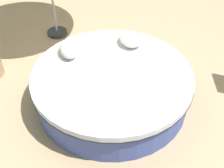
% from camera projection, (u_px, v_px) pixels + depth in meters
% --- Properties ---
extents(ground_plane, '(16.00, 16.00, 0.00)m').
position_uv_depth(ground_plane, '(112.00, 99.00, 5.05)').
color(ground_plane, '#9E8466').
extents(round_bed, '(2.63, 2.63, 0.61)m').
position_uv_depth(round_bed, '(112.00, 86.00, 4.85)').
color(round_bed, '#38478C').
rests_on(round_bed, ground_plane).
extents(throw_pillow_0, '(0.49, 0.40, 0.21)m').
position_uv_depth(throw_pillow_0, '(131.00, 39.00, 5.19)').
color(throw_pillow_0, beige).
rests_on(throw_pillow_0, round_bed).
extents(throw_pillow_1, '(0.49, 0.30, 0.22)m').
position_uv_depth(throw_pillow_1, '(69.00, 49.00, 4.95)').
color(throw_pillow_1, beige).
rests_on(throw_pillow_1, round_bed).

